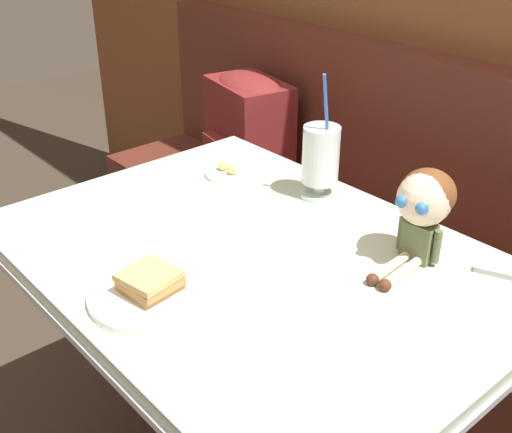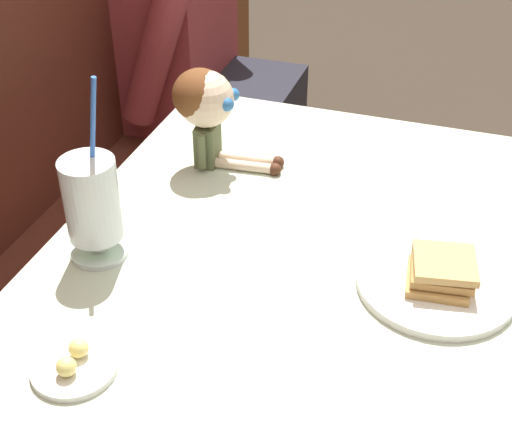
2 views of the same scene
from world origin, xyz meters
TOP-DOWN VIEW (x-y plane):
  - booth_bench at (0.00, 0.81)m, footprint 2.60×0.48m
  - diner_table at (0.00, 0.18)m, footprint 1.11×0.81m
  - toast_plate at (0.00, -0.07)m, footprint 0.25×0.25m
  - milkshake_glass at (-0.09, 0.48)m, footprint 0.10×0.10m
  - butter_saucer at (-0.34, 0.38)m, footprint 0.12×0.12m
  - seated_doll at (0.24, 0.42)m, footprint 0.12×0.22m
  - backpack at (-0.72, 0.78)m, footprint 0.33×0.29m

SIDE VIEW (x-z plane):
  - booth_bench at x=0.00m, z-range -0.17..0.83m
  - diner_table at x=0.00m, z-range 0.17..0.91m
  - backpack at x=-0.72m, z-range 0.46..0.86m
  - butter_saucer at x=-0.34m, z-range 0.73..0.77m
  - toast_plate at x=0.00m, z-range 0.73..0.78m
  - milkshake_glass at x=-0.09m, z-range 0.68..1.00m
  - seated_doll at x=0.24m, z-range 0.77..0.97m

